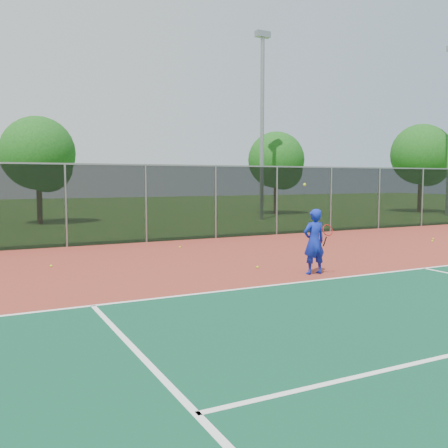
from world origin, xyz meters
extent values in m
cube|color=maroon|center=(0.00, 2.00, 0.01)|extent=(30.00, 20.00, 0.02)
cube|color=white|center=(2.00, 3.00, 0.03)|extent=(22.00, 0.10, 0.00)
cube|color=black|center=(0.00, 12.00, 1.52)|extent=(30.00, 0.04, 3.00)
cube|color=gray|center=(0.00, 12.00, 3.02)|extent=(30.00, 0.06, 0.06)
imported|color=#1121A3|center=(-1.18, 3.74, 0.87)|extent=(0.64, 0.44, 1.69)
cylinder|color=black|center=(-1.03, 3.49, 0.89)|extent=(0.03, 0.15, 0.27)
torus|color=#A51414|center=(-1.03, 3.39, 1.19)|extent=(0.30, 0.13, 0.29)
sphere|color=#BFE61A|center=(-1.43, 3.84, 2.33)|extent=(0.07, 0.07, 0.07)
sphere|color=#BFE61A|center=(-2.06, 5.10, 0.06)|extent=(0.07, 0.07, 0.07)
sphere|color=#BFE61A|center=(-2.46, 9.86, 0.06)|extent=(0.07, 0.07, 0.07)
sphere|color=#BFE61A|center=(-7.11, 7.86, 0.06)|extent=(0.07, 0.07, 0.07)
sphere|color=#BFE61A|center=(7.04, 7.04, 0.06)|extent=(0.07, 0.07, 0.07)
sphere|color=#BFE61A|center=(7.65, 7.52, 0.06)|extent=(0.07, 0.07, 0.07)
cylinder|color=gray|center=(6.71, 19.45, 5.41)|extent=(0.24, 0.24, 10.83)
cube|color=gray|center=(6.71, 19.45, 11.00)|extent=(0.90, 0.40, 0.35)
cylinder|color=#3C2415|center=(-5.72, 22.36, 1.13)|extent=(0.30, 0.30, 2.25)
sphere|color=#134A13|center=(-5.72, 22.36, 3.88)|extent=(4.00, 4.00, 4.00)
sphere|color=#134A13|center=(-5.32, 22.06, 3.13)|extent=(2.75, 2.75, 2.75)
cylinder|color=#3C2415|center=(10.12, 23.17, 1.11)|extent=(0.30, 0.30, 2.22)
sphere|color=#134A13|center=(10.12, 23.17, 3.82)|extent=(3.94, 3.94, 3.94)
sphere|color=#134A13|center=(10.52, 22.87, 3.08)|extent=(2.71, 2.71, 2.71)
cylinder|color=#3C2415|center=(20.72, 19.95, 1.25)|extent=(0.30, 0.30, 2.50)
sphere|color=#134A13|center=(20.72, 19.95, 4.30)|extent=(4.44, 4.44, 4.44)
sphere|color=#134A13|center=(21.12, 19.65, 3.47)|extent=(3.05, 3.05, 3.05)
camera|label=1|loc=(-8.99, -6.59, 2.47)|focal=40.00mm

